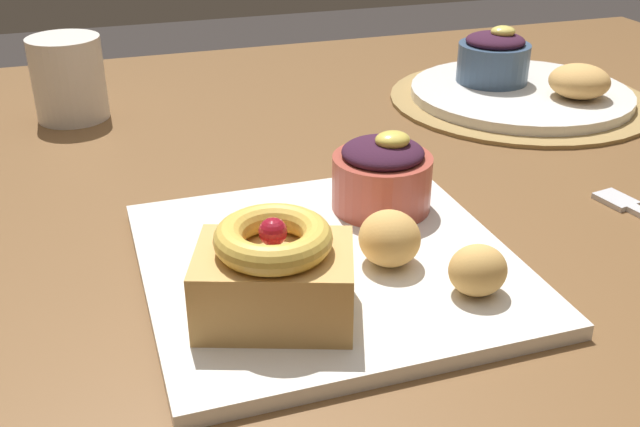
# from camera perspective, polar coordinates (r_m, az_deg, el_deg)

# --- Properties ---
(dining_table) EXTENTS (1.50, 1.04, 0.73)m
(dining_table) POSITION_cam_1_polar(r_m,az_deg,el_deg) (0.75, 0.31, -3.43)
(dining_table) COLOR brown
(dining_table) RESTS_ON ground_plane
(woven_placemat) EXTENTS (0.32, 0.32, 0.00)m
(woven_placemat) POSITION_cam_1_polar(r_m,az_deg,el_deg) (0.98, 14.99, 8.41)
(woven_placemat) COLOR #997A47
(woven_placemat) RESTS_ON dining_table
(front_plate) EXTENTS (0.28, 0.28, 0.01)m
(front_plate) POSITION_cam_1_polar(r_m,az_deg,el_deg) (0.57, 0.63, -3.90)
(front_plate) COLOR white
(front_plate) RESTS_ON dining_table
(cake_slice) EXTENTS (0.12, 0.10, 0.07)m
(cake_slice) POSITION_cam_1_polar(r_m,az_deg,el_deg) (0.49, -3.52, -4.55)
(cake_slice) COLOR tan
(cake_slice) RESTS_ON front_plate
(berry_ramekin) EXTENTS (0.08, 0.08, 0.07)m
(berry_ramekin) POSITION_cam_1_polar(r_m,az_deg,el_deg) (0.63, 4.77, 2.96)
(berry_ramekin) COLOR #B24C3D
(berry_ramekin) RESTS_ON front_plate
(fritter_front) EXTENTS (0.04, 0.04, 0.04)m
(fritter_front) POSITION_cam_1_polar(r_m,az_deg,el_deg) (0.53, 11.96, -4.26)
(fritter_front) COLOR tan
(fritter_front) RESTS_ON front_plate
(fritter_middle) EXTENTS (0.05, 0.05, 0.04)m
(fritter_middle) POSITION_cam_1_polar(r_m,az_deg,el_deg) (0.55, 5.34, -1.90)
(fritter_middle) COLOR tan
(fritter_middle) RESTS_ON front_plate
(back_plate) EXTENTS (0.27, 0.27, 0.01)m
(back_plate) POSITION_cam_1_polar(r_m,az_deg,el_deg) (0.97, 15.05, 8.88)
(back_plate) COLOR white
(back_plate) RESTS_ON woven_placemat
(back_ramekin) EXTENTS (0.09, 0.09, 0.07)m
(back_ramekin) POSITION_cam_1_polar(r_m,az_deg,el_deg) (0.98, 13.13, 11.54)
(back_ramekin) COLOR #3D5675
(back_ramekin) RESTS_ON back_plate
(back_pastry) EXTENTS (0.07, 0.07, 0.04)m
(back_pastry) POSITION_cam_1_polar(r_m,az_deg,el_deg) (0.95, 19.21, 9.52)
(back_pastry) COLOR tan
(back_pastry) RESTS_ON back_plate
(coffee_mug) EXTENTS (0.08, 0.08, 0.10)m
(coffee_mug) POSITION_cam_1_polar(r_m,az_deg,el_deg) (0.92, -18.66, 9.75)
(coffee_mug) COLOR silver
(coffee_mug) RESTS_ON dining_table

